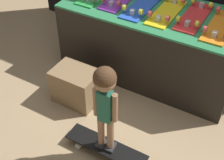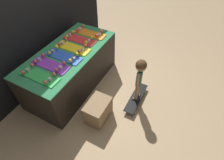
# 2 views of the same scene
# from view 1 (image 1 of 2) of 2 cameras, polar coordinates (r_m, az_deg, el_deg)

# --- Properties ---
(ground_plane) EXTENTS (16.00, 16.00, 0.00)m
(ground_plane) POSITION_cam_1_polar(r_m,az_deg,el_deg) (3.22, 3.06, -2.88)
(ground_plane) COLOR tan
(display_rack) EXTENTS (1.81, 0.85, 0.76)m
(display_rack) POSITION_cam_1_polar(r_m,az_deg,el_deg) (3.34, 7.27, 6.98)
(display_rack) COLOR black
(display_rack) RESTS_ON ground_plane
(skateboard_blue_on_rack) EXTENTS (0.20, 0.62, 0.09)m
(skateboard_blue_on_rack) POSITION_cam_1_polar(r_m,az_deg,el_deg) (3.16, 5.48, 13.40)
(skateboard_blue_on_rack) COLOR blue
(skateboard_blue_on_rack) RESTS_ON display_rack
(skateboard_yellow_on_rack) EXTENTS (0.20, 0.62, 0.09)m
(skateboard_yellow_on_rack) POSITION_cam_1_polar(r_m,az_deg,el_deg) (3.09, 9.98, 12.26)
(skateboard_yellow_on_rack) COLOR yellow
(skateboard_yellow_on_rack) RESTS_ON display_rack
(skateboard_red_on_rack) EXTENTS (0.20, 0.62, 0.09)m
(skateboard_red_on_rack) POSITION_cam_1_polar(r_m,az_deg,el_deg) (3.06, 14.83, 11.24)
(skateboard_red_on_rack) COLOR red
(skateboard_red_on_rack) RESTS_ON display_rack
(skateboard_orange_on_rack) EXTENTS (0.20, 0.62, 0.09)m
(skateboard_orange_on_rack) POSITION_cam_1_polar(r_m,az_deg,el_deg) (2.97, 19.22, 9.36)
(skateboard_orange_on_rack) COLOR orange
(skateboard_orange_on_rack) RESTS_ON display_rack
(skateboard_on_floor) EXTENTS (0.72, 0.18, 0.09)m
(skateboard_on_floor) POSITION_cam_1_polar(r_m,az_deg,el_deg) (2.68, -1.09, -12.20)
(skateboard_on_floor) COLOR black
(skateboard_on_floor) RESTS_ON ground_plane
(child) EXTENTS (0.20, 0.17, 0.83)m
(child) POSITION_cam_1_polar(r_m,az_deg,el_deg) (2.23, -1.27, -2.87)
(child) COLOR #2D2D33
(child) RESTS_ON skateboard_on_floor
(storage_box) EXTENTS (0.43, 0.31, 0.36)m
(storage_box) POSITION_cam_1_polar(r_m,az_deg,el_deg) (3.08, -6.59, -1.04)
(storage_box) COLOR #8E704C
(storage_box) RESTS_ON ground_plane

